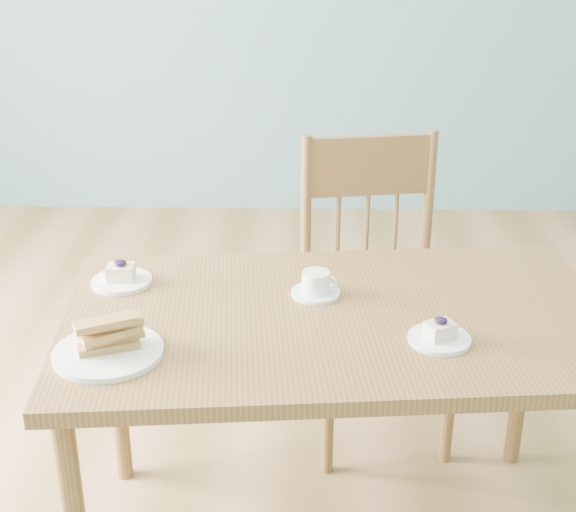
{
  "coord_description": "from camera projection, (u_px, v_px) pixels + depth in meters",
  "views": [
    {
      "loc": [
        0.18,
        -1.96,
        1.63
      ],
      "look_at": [
        0.14,
        -0.16,
        0.85
      ],
      "focal_mm": 50.0,
      "sensor_mm": 36.0,
      "label": 1
    }
  ],
  "objects": [
    {
      "name": "cheesecake_plate_far",
      "position": [
        121.0,
        277.0,
        2.11
      ],
      "size": [
        0.16,
        0.16,
        0.07
      ],
      "rotation": [
        0.0,
        0.0,
        0.01
      ],
      "color": "white",
      "rests_on": "dining_table"
    },
    {
      "name": "room",
      "position": [
        232.0,
        37.0,
        1.91
      ],
      "size": [
        5.01,
        5.01,
        2.71
      ],
      "color": "#AB784F",
      "rests_on": "ground"
    },
    {
      "name": "cheesecake_plate_near",
      "position": [
        440.0,
        335.0,
        1.83
      ],
      "size": [
        0.14,
        0.14,
        0.06
      ],
      "rotation": [
        0.0,
        0.0,
        0.47
      ],
      "color": "white",
      "rests_on": "dining_table"
    },
    {
      "name": "dining_table",
      "position": [
        339.0,
        339.0,
        1.99
      ],
      "size": [
        1.41,
        0.88,
        0.72
      ],
      "rotation": [
        0.0,
        0.0,
        0.09
      ],
      "color": "brown",
      "rests_on": "ground"
    },
    {
      "name": "coffee_cup",
      "position": [
        316.0,
        285.0,
        2.04
      ],
      "size": [
        0.13,
        0.13,
        0.06
      ],
      "rotation": [
        0.0,
        0.0,
        -0.2
      ],
      "color": "white",
      "rests_on": "dining_table"
    },
    {
      "name": "dining_chair",
      "position": [
        376.0,
        292.0,
        2.56
      ],
      "size": [
        0.52,
        0.5,
        0.99
      ],
      "rotation": [
        0.0,
        0.0,
        0.17
      ],
      "color": "brown",
      "rests_on": "ground"
    },
    {
      "name": "biscotti_plate",
      "position": [
        107.0,
        343.0,
        1.77
      ],
      "size": [
        0.24,
        0.24,
        0.1
      ],
      "rotation": [
        0.0,
        0.0,
        0.4
      ],
      "color": "white",
      "rests_on": "dining_table"
    }
  ]
}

